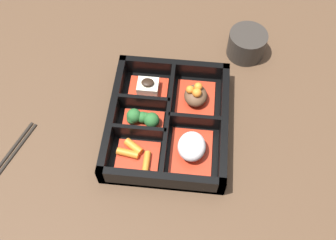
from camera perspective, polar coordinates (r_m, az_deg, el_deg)
name	(u,v)px	position (r m, az deg, el deg)	size (l,w,h in m)	color
ground_plane	(168,126)	(0.80, 0.00, -0.93)	(3.00, 3.00, 0.00)	#4C3523
bento_base	(168,125)	(0.80, 0.00, -0.75)	(0.27, 0.23, 0.01)	black
bento_rim	(167,120)	(0.78, -0.16, -0.01)	(0.27, 0.23, 0.05)	black
bowl_stew	(196,96)	(0.81, 4.02, 3.43)	(0.10, 0.08, 0.05)	#B22D19
bowl_rice	(192,148)	(0.74, 3.44, -4.05)	(0.10, 0.08, 0.05)	#B22D19
bowl_tofu	(148,88)	(0.83, -2.91, 4.69)	(0.07, 0.08, 0.03)	#B22D19
bowl_greens	(143,118)	(0.78, -3.59, 0.25)	(0.05, 0.08, 0.04)	#B22D19
bowl_carrots	(137,155)	(0.75, -4.57, -5.04)	(0.07, 0.08, 0.02)	#B22D19
tea_cup	(247,43)	(0.91, 11.37, 10.83)	(0.08, 0.08, 0.06)	#2D2823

